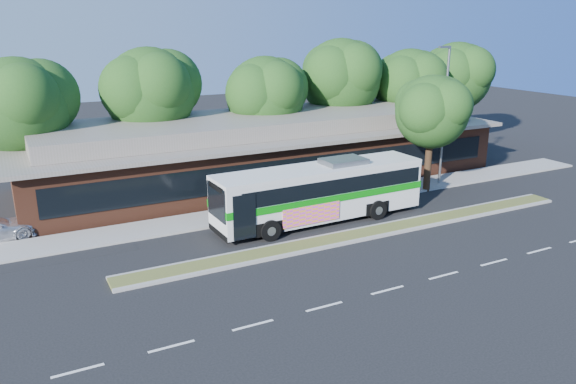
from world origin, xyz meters
The scene contains 13 objects.
ground centered at (0.00, 0.00, 0.00)m, with size 120.00×120.00×0.00m, color black.
median_strip centered at (0.00, 0.60, 0.07)m, with size 26.00×1.10×0.15m, color #475323.
sidewalk centered at (0.00, 6.40, 0.06)m, with size 44.00×2.60×0.12m, color gray.
plaza_building centered at (0.00, 12.99, 2.13)m, with size 33.20×11.20×4.45m.
lamp_post centered at (9.56, 6.00, 4.90)m, with size 0.93×0.18×9.07m.
tree_bg_a centered at (-14.58, 15.14, 5.87)m, with size 6.47×5.80×8.63m.
tree_bg_b centered at (-6.57, 16.14, 6.14)m, with size 6.69×6.00×9.00m.
tree_bg_c centered at (1.40, 15.13, 5.59)m, with size 6.24×5.60×8.26m.
tree_bg_d centered at (8.45, 16.15, 6.42)m, with size 6.91×6.20×9.37m.
tree_bg_e centered at (14.42, 15.14, 5.74)m, with size 6.47×5.80×8.50m.
tree_bg_f centered at (20.43, 16.14, 6.06)m, with size 6.69×6.00×8.92m.
transit_bus centered at (-1.18, 3.44, 1.87)m, with size 12.05×3.02×3.36m.
sidewalk_tree centered at (8.23, 5.41, 5.23)m, with size 5.10×4.57×7.42m.
Camera 1 is at (-16.17, -21.51, 10.45)m, focal length 35.00 mm.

